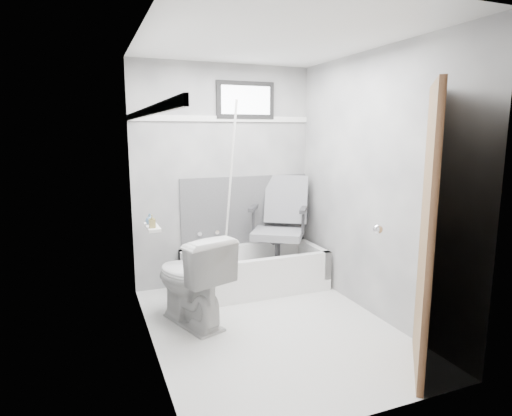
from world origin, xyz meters
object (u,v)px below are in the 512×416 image
office_chair (278,226)px  toilet (191,280)px  soap_bottle_b (150,219)px  soap_bottle_a (152,221)px  bathtub (254,270)px  door (492,239)px

office_chair → toilet: (-1.12, -0.63, -0.26)m
soap_bottle_b → office_chair: bearing=21.1°
toilet → soap_bottle_a: size_ratio=7.32×
bathtub → soap_bottle_b: bearing=-155.7°
office_chair → bathtub: bearing=-139.6°
toilet → soap_bottle_a: soap_bottle_a is taller
door → bathtub: bearing=109.1°
toilet → soap_bottle_a: (-0.32, -0.07, 0.56)m
toilet → bathtub: bearing=-163.8°
office_chair → toilet: bearing=-117.8°
soap_bottle_a → soap_bottle_b: bearing=90.0°
office_chair → soap_bottle_a: size_ratio=9.63×
door → soap_bottle_a: bearing=141.1°
bathtub → soap_bottle_a: (-1.15, -0.66, 0.76)m
bathtub → toilet: bearing=-144.7°
toilet → door: door is taller
soap_bottle_a → toilet: bearing=12.3°
bathtub → door: door is taller
bathtub → office_chair: office_chair is taller
bathtub → door: size_ratio=0.75×
bathtub → soap_bottle_b: 1.47m
toilet → office_chair: bearing=-170.0°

